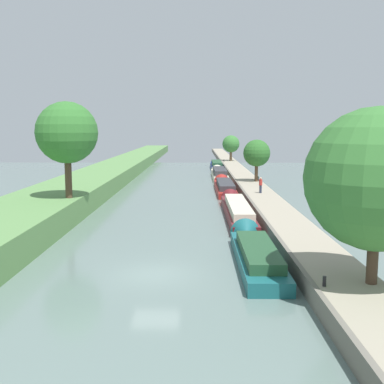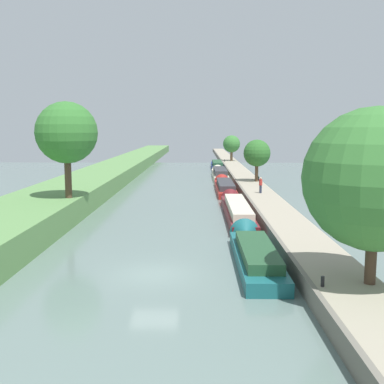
{
  "view_description": "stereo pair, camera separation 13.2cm",
  "coord_description": "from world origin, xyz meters",
  "px_view_note": "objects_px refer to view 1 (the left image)",
  "views": [
    {
      "loc": [
        2.17,
        -23.75,
        7.66
      ],
      "look_at": [
        1.67,
        24.61,
        1.0
      ],
      "focal_mm": 43.62,
      "sensor_mm": 36.0,
      "label": 1
    },
    {
      "loc": [
        2.3,
        -23.75,
        7.66
      ],
      "look_at": [
        1.67,
        24.61,
        1.0
      ],
      "focal_mm": 43.62,
      "sensor_mm": 36.0,
      "label": 2
    }
  ],
  "objects_px": {
    "narrowboat_teal": "(255,251)",
    "mooring_bollard_far": "(224,161)",
    "narrowboat_blue": "(216,166)",
    "narrowboat_maroon": "(237,209)",
    "narrowboat_red": "(224,186)",
    "person_walking": "(261,185)",
    "mooring_bollard_near": "(324,281)",
    "narrowboat_cream": "(219,173)",
    "park_bench": "(257,177)"
  },
  "relations": [
    {
      "from": "narrowboat_cream",
      "to": "person_walking",
      "type": "distance_m",
      "value": 24.21
    },
    {
      "from": "park_bench",
      "to": "mooring_bollard_near",
      "type": "bearing_deg",
      "value": -93.27
    },
    {
      "from": "narrowboat_maroon",
      "to": "person_walking",
      "type": "relative_size",
      "value": 10.0
    },
    {
      "from": "narrowboat_blue",
      "to": "narrowboat_cream",
      "type": "bearing_deg",
      "value": -90.75
    },
    {
      "from": "narrowboat_teal",
      "to": "park_bench",
      "type": "distance_m",
      "value": 34.66
    },
    {
      "from": "narrowboat_cream",
      "to": "mooring_bollard_near",
      "type": "height_order",
      "value": "narrowboat_cream"
    },
    {
      "from": "narrowboat_red",
      "to": "narrowboat_cream",
      "type": "distance_m",
      "value": 15.24
    },
    {
      "from": "narrowboat_teal",
      "to": "narrowboat_cream",
      "type": "relative_size",
      "value": 0.8
    },
    {
      "from": "narrowboat_teal",
      "to": "mooring_bollard_far",
      "type": "relative_size",
      "value": 26.35
    },
    {
      "from": "narrowboat_blue",
      "to": "park_bench",
      "type": "bearing_deg",
      "value": -81.09
    },
    {
      "from": "narrowboat_maroon",
      "to": "narrowboat_red",
      "type": "height_order",
      "value": "narrowboat_maroon"
    },
    {
      "from": "narrowboat_maroon",
      "to": "park_bench",
      "type": "xyz_separation_m",
      "value": [
        4.35,
        20.67,
        0.67
      ]
    },
    {
      "from": "narrowboat_teal",
      "to": "narrowboat_blue",
      "type": "relative_size",
      "value": 0.81
    },
    {
      "from": "narrowboat_blue",
      "to": "park_bench",
      "type": "xyz_separation_m",
      "value": [
        4.17,
        -26.58,
        0.62
      ]
    },
    {
      "from": "narrowboat_maroon",
      "to": "narrowboat_blue",
      "type": "bearing_deg",
      "value": 89.78
    },
    {
      "from": "narrowboat_cream",
      "to": "park_bench",
      "type": "distance_m",
      "value": 12.25
    },
    {
      "from": "narrowboat_teal",
      "to": "mooring_bollard_far",
      "type": "height_order",
      "value": "narrowboat_teal"
    },
    {
      "from": "narrowboat_cream",
      "to": "mooring_bollard_near",
      "type": "xyz_separation_m",
      "value": [
        2.0,
        -52.95,
        0.51
      ]
    },
    {
      "from": "narrowboat_maroon",
      "to": "person_walking",
      "type": "height_order",
      "value": "person_walking"
    },
    {
      "from": "mooring_bollard_near",
      "to": "person_walking",
      "type": "bearing_deg",
      "value": 87.67
    },
    {
      "from": "narrowboat_blue",
      "to": "person_walking",
      "type": "relative_size",
      "value": 8.81
    },
    {
      "from": "narrowboat_blue",
      "to": "mooring_bollard_near",
      "type": "xyz_separation_m",
      "value": [
        1.8,
        -68.11,
        0.5
      ]
    },
    {
      "from": "narrowboat_teal",
      "to": "person_walking",
      "type": "xyz_separation_m",
      "value": [
        3.27,
        21.82,
        1.27
      ]
    },
    {
      "from": "narrowboat_red",
      "to": "narrowboat_cream",
      "type": "bearing_deg",
      "value": 89.75
    },
    {
      "from": "mooring_bollard_near",
      "to": "park_bench",
      "type": "height_order",
      "value": "park_bench"
    },
    {
      "from": "narrowboat_red",
      "to": "narrowboat_cream",
      "type": "height_order",
      "value": "narrowboat_cream"
    },
    {
      "from": "person_walking",
      "to": "park_bench",
      "type": "xyz_separation_m",
      "value": [
        1.19,
        12.54,
        -0.53
      ]
    },
    {
      "from": "narrowboat_red",
      "to": "person_walking",
      "type": "height_order",
      "value": "person_walking"
    },
    {
      "from": "narrowboat_red",
      "to": "person_walking",
      "type": "bearing_deg",
      "value": -69.61
    },
    {
      "from": "narrowboat_red",
      "to": "person_walking",
      "type": "xyz_separation_m",
      "value": [
        3.24,
        -8.73,
        1.26
      ]
    },
    {
      "from": "narrowboat_maroon",
      "to": "mooring_bollard_near",
      "type": "height_order",
      "value": "narrowboat_maroon"
    },
    {
      "from": "narrowboat_maroon",
      "to": "park_bench",
      "type": "height_order",
      "value": "narrowboat_maroon"
    },
    {
      "from": "person_walking",
      "to": "narrowboat_red",
      "type": "bearing_deg",
      "value": 110.39
    },
    {
      "from": "narrowboat_maroon",
      "to": "person_walking",
      "type": "bearing_deg",
      "value": 68.77
    },
    {
      "from": "narrowboat_maroon",
      "to": "narrowboat_cream",
      "type": "xyz_separation_m",
      "value": [
        -0.02,
        32.1,
        0.04
      ]
    },
    {
      "from": "person_walking",
      "to": "narrowboat_maroon",
      "type": "bearing_deg",
      "value": -111.23
    },
    {
      "from": "narrowboat_teal",
      "to": "person_walking",
      "type": "relative_size",
      "value": 7.14
    },
    {
      "from": "narrowboat_red",
      "to": "narrowboat_teal",
      "type": "bearing_deg",
      "value": -90.05
    },
    {
      "from": "narrowboat_teal",
      "to": "park_bench",
      "type": "relative_size",
      "value": 7.9
    },
    {
      "from": "narrowboat_teal",
      "to": "mooring_bollard_near",
      "type": "xyz_separation_m",
      "value": [
        2.09,
        -7.16,
        0.63
      ]
    },
    {
      "from": "person_walking",
      "to": "mooring_bollard_far",
      "type": "xyz_separation_m",
      "value": [
        -1.18,
        45.8,
        -0.65
      ]
    },
    {
      "from": "narrowboat_blue",
      "to": "park_bench",
      "type": "distance_m",
      "value": 26.91
    },
    {
      "from": "narrowboat_maroon",
      "to": "mooring_bollard_near",
      "type": "relative_size",
      "value": 36.9
    },
    {
      "from": "narrowboat_cream",
      "to": "park_bench",
      "type": "relative_size",
      "value": 9.93
    },
    {
      "from": "narrowboat_red",
      "to": "mooring_bollard_near",
      "type": "height_order",
      "value": "mooring_bollard_near"
    },
    {
      "from": "narrowboat_maroon",
      "to": "narrowboat_cream",
      "type": "relative_size",
      "value": 1.12
    },
    {
      "from": "narrowboat_teal",
      "to": "mooring_bollard_near",
      "type": "bearing_deg",
      "value": -73.76
    },
    {
      "from": "narrowboat_blue",
      "to": "person_walking",
      "type": "bearing_deg",
      "value": -85.65
    },
    {
      "from": "narrowboat_red",
      "to": "park_bench",
      "type": "xyz_separation_m",
      "value": [
        4.43,
        3.82,
        0.74
      ]
    },
    {
      "from": "narrowboat_red",
      "to": "mooring_bollard_near",
      "type": "relative_size",
      "value": 32.37
    }
  ]
}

